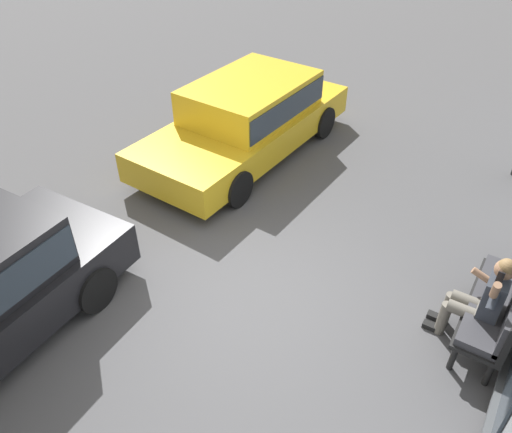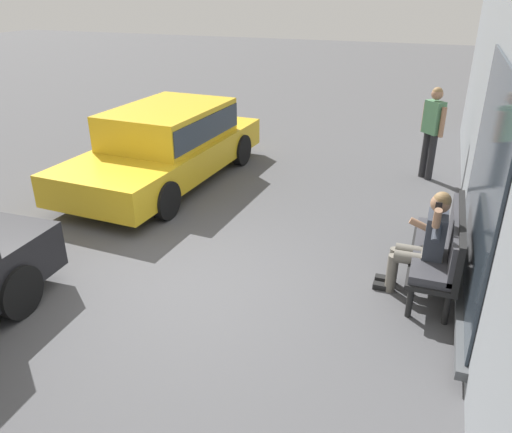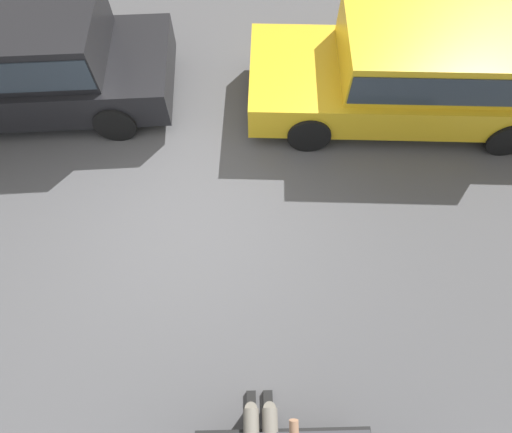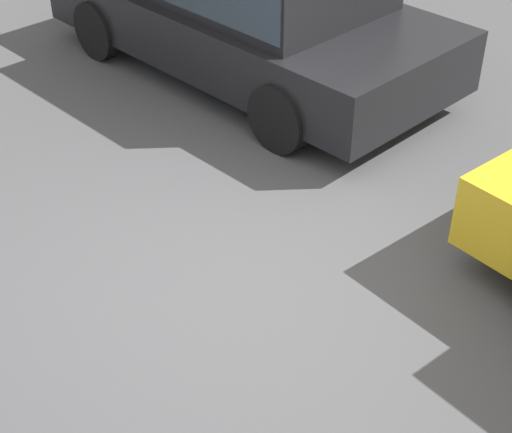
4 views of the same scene
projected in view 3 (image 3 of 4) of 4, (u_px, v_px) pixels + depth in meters
The scene contains 3 objects.
ground_plane at pixel (190, 220), 5.41m from camera, with size 60.00×60.00×0.00m, color #4C4C4F.
parked_car_near at pixel (415, 67), 5.77m from camera, with size 4.69×2.12×1.38m.
parked_car_mid at pixel (26, 58), 5.81m from camera, with size 4.34×2.05×1.46m.
Camera 3 is at (-0.84, 2.60, 4.75)m, focal length 28.00 mm.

